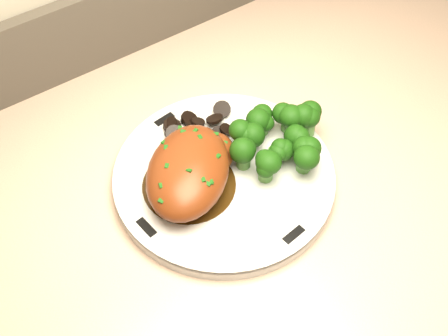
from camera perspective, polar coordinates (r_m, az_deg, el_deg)
counter at (r=1.18m, az=8.01°, el=-11.98°), size 2.22×0.73×1.08m
plate at (r=0.71m, az=0.00°, el=-0.96°), size 0.35×0.35×0.02m
rim_accent_0 at (r=0.76m, az=-6.07°, el=4.93°), size 0.03×0.01×0.00m
rim_accent_1 at (r=0.66m, az=-7.89°, el=-6.00°), size 0.01×0.03×0.00m
rim_accent_2 at (r=0.65m, az=7.10°, el=-6.75°), size 0.03×0.01×0.00m
rim_accent_3 at (r=0.76m, az=6.86°, el=4.37°), size 0.01×0.03×0.00m
gravy_pool at (r=0.69m, az=-3.56°, el=-1.74°), size 0.12×0.12×0.00m
chicken_breast at (r=0.67m, az=-3.35°, el=-0.12°), size 0.17×0.17×0.06m
mushroom_pile at (r=0.74m, az=-1.86°, el=4.07°), size 0.10×0.07×0.03m
broccoli_florets at (r=0.71m, az=5.49°, el=2.92°), size 0.13×0.11×0.04m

